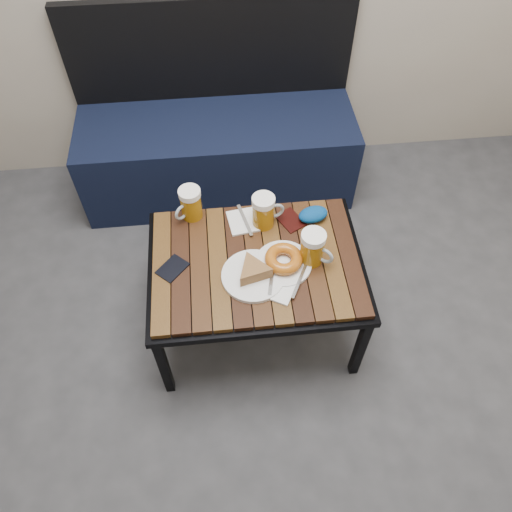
{
  "coord_description": "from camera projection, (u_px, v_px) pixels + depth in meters",
  "views": [
    {
      "loc": [
        -0.12,
        -0.3,
        2.01
      ],
      "look_at": [
        -0.0,
        0.84,
        0.5
      ],
      "focal_mm": 35.0,
      "sensor_mm": 36.0,
      "label": 1
    }
  ],
  "objects": [
    {
      "name": "plate_pie",
      "position": [
        253.0,
        273.0,
        1.86
      ],
      "size": [
        0.24,
        0.24,
        0.07
      ],
      "color": "white",
      "rests_on": "cafe_table"
    },
    {
      "name": "napkin_right",
      "position": [
        275.0,
        286.0,
        1.85
      ],
      "size": [
        0.19,
        0.18,
        0.01
      ],
      "rotation": [
        0.0,
        0.0,
        -0.51
      ],
      "color": "white",
      "rests_on": "cafe_table"
    },
    {
      "name": "beer_mug_left",
      "position": [
        190.0,
        204.0,
        2.01
      ],
      "size": [
        0.13,
        0.12,
        0.14
      ],
      "rotation": [
        0.0,
        0.0,
        3.86
      ],
      "color": "#99630C",
      "rests_on": "cafe_table"
    },
    {
      "name": "cafe_table",
      "position": [
        256.0,
        267.0,
        1.96
      ],
      "size": [
        0.84,
        0.62,
        0.47
      ],
      "color": "black",
      "rests_on": "ground"
    },
    {
      "name": "napkin_left",
      "position": [
        245.0,
        221.0,
        2.04
      ],
      "size": [
        0.15,
        0.17,
        0.01
      ],
      "rotation": [
        0.0,
        0.0,
        0.14
      ],
      "color": "white",
      "rests_on": "cafe_table"
    },
    {
      "name": "knit_pouch",
      "position": [
        313.0,
        214.0,
        2.03
      ],
      "size": [
        0.14,
        0.11,
        0.05
      ],
      "primitive_type": "ellipsoid",
      "rotation": [
        0.0,
        0.0,
        0.25
      ],
      "color": "navy",
      "rests_on": "cafe_table"
    },
    {
      "name": "plate_bagel",
      "position": [
        284.0,
        261.0,
        1.89
      ],
      "size": [
        0.23,
        0.28,
        0.06
      ],
      "color": "white",
      "rests_on": "cafe_table"
    },
    {
      "name": "beer_mug_right",
      "position": [
        313.0,
        248.0,
        1.87
      ],
      "size": [
        0.14,
        0.12,
        0.15
      ],
      "rotation": [
        0.0,
        0.0,
        -0.66
      ],
      "color": "#99630C",
      "rests_on": "cafe_table"
    },
    {
      "name": "passport_navy",
      "position": [
        172.0,
        268.0,
        1.9
      ],
      "size": [
        0.14,
        0.14,
        0.01
      ],
      "primitive_type": "cube",
      "rotation": [
        0.0,
        0.0,
        -0.74
      ],
      "color": "black",
      "rests_on": "cafe_table"
    },
    {
      "name": "bench",
      "position": [
        218.0,
        146.0,
        2.63
      ],
      "size": [
        1.4,
        0.5,
        0.95
      ],
      "color": "black",
      "rests_on": "ground"
    },
    {
      "name": "passport_burgundy",
      "position": [
        290.0,
        220.0,
        2.05
      ],
      "size": [
        0.13,
        0.14,
        0.01
      ],
      "primitive_type": "cube",
      "rotation": [
        0.0,
        0.0,
        0.49
      ],
      "color": "black",
      "rests_on": "cafe_table"
    },
    {
      "name": "beer_mug_centre",
      "position": [
        264.0,
        211.0,
        1.98
      ],
      "size": [
        0.14,
        0.1,
        0.15
      ],
      "rotation": [
        0.0,
        0.0,
        0.19
      ],
      "color": "#99630C",
      "rests_on": "cafe_table"
    }
  ]
}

